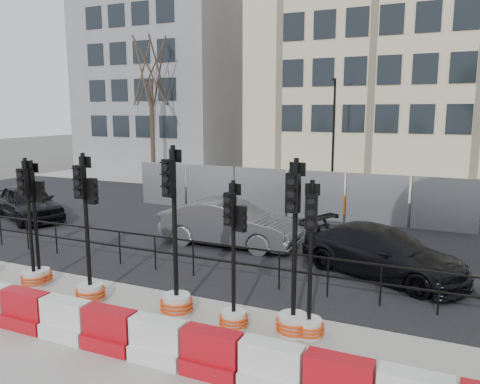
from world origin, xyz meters
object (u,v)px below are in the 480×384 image
at_px(traffic_signal_d, 89,268).
at_px(car_c, 382,252).
at_px(car_a, 28,202).
at_px(traffic_signal_h, 293,300).

relative_size(traffic_signal_d, car_c, 0.70).
distance_m(car_a, car_c, 13.97).
bearing_deg(car_c, traffic_signal_h, -172.06).
relative_size(traffic_signal_h, car_a, 0.77).
xyz_separation_m(traffic_signal_h, car_c, (1.14, 4.17, -0.06)).
height_order(traffic_signal_d, traffic_signal_h, traffic_signal_h).
relative_size(car_a, car_c, 0.93).
distance_m(traffic_signal_h, car_c, 4.33).
distance_m(traffic_signal_h, car_a, 13.79).
xyz_separation_m(car_a, car_c, (13.94, -0.99, -0.06)).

